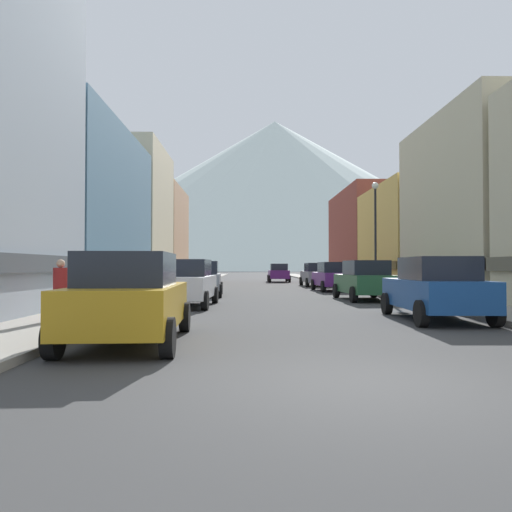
# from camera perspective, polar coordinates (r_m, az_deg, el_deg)

# --- Properties ---
(ground_plane) EXTENTS (400.00, 400.00, 0.00)m
(ground_plane) POSITION_cam_1_polar(r_m,az_deg,el_deg) (6.53, 12.73, -14.61)
(ground_plane) COLOR #393939
(sidewalk_left) EXTENTS (2.50, 100.00, 0.15)m
(sidewalk_left) POSITION_cam_1_polar(r_m,az_deg,el_deg) (41.47, -7.67, -3.21)
(sidewalk_left) COLOR gray
(sidewalk_left) RESTS_ON ground
(sidewalk_right) EXTENTS (2.50, 100.00, 0.15)m
(sidewalk_right) POSITION_cam_1_polar(r_m,az_deg,el_deg) (41.92, 9.59, -3.18)
(sidewalk_right) COLOR gray
(sidewalk_right) RESTS_ON ground
(storefront_left_1) EXTENTS (6.93, 12.24, 8.44)m
(storefront_left_1) POSITION_cam_1_polar(r_m,az_deg,el_deg) (26.25, -21.91, 4.44)
(storefront_left_1) COLOR slate
(storefront_left_1) RESTS_ON ground
(storefront_left_2) EXTENTS (7.02, 8.89, 10.10)m
(storefront_left_2) POSITION_cam_1_polar(r_m,az_deg,el_deg) (36.78, -15.86, 4.07)
(storefront_left_2) COLOR beige
(storefront_left_2) RESTS_ON ground
(storefront_left_3) EXTENTS (7.60, 10.11, 8.75)m
(storefront_left_3) POSITION_cam_1_polar(r_m,az_deg,el_deg) (46.33, -13.10, 2.15)
(storefront_left_3) COLOR tan
(storefront_left_3) RESTS_ON ground
(storefront_right_1) EXTENTS (6.58, 10.11, 8.82)m
(storefront_right_1) POSITION_cam_1_polar(r_m,az_deg,el_deg) (26.51, 26.30, 4.83)
(storefront_right_1) COLOR beige
(storefront_right_1) RESTS_ON ground
(storefront_right_2) EXTENTS (6.31, 10.63, 7.14)m
(storefront_right_2) POSITION_cam_1_polar(r_m,az_deg,el_deg) (36.21, 18.30, 1.88)
(storefront_right_2) COLOR #D8B259
(storefront_right_2) RESTS_ON ground
(storefront_right_3) EXTENTS (9.05, 13.75, 8.71)m
(storefront_right_3) POSITION_cam_1_polar(r_m,az_deg,el_deg) (48.44, 14.96, 1.99)
(storefront_right_3) COLOR brown
(storefront_right_3) RESTS_ON ground
(car_left_0) EXTENTS (2.23, 4.47, 1.78)m
(car_left_0) POSITION_cam_1_polar(r_m,az_deg,el_deg) (9.90, -14.50, -4.75)
(car_left_0) COLOR #B28419
(car_left_0) RESTS_ON ground
(car_left_1) EXTENTS (2.22, 4.47, 1.78)m
(car_left_1) POSITION_cam_1_polar(r_m,az_deg,el_deg) (18.71, -8.12, -3.10)
(car_left_1) COLOR silver
(car_left_1) RESTS_ON ground
(car_left_2) EXTENTS (2.21, 4.47, 1.78)m
(car_left_2) POSITION_cam_1_polar(r_m,az_deg,el_deg) (25.14, -6.32, -2.62)
(car_left_2) COLOR slate
(car_left_2) RESTS_ON ground
(car_right_0) EXTENTS (2.17, 4.45, 1.78)m
(car_right_0) POSITION_cam_1_polar(r_m,az_deg,el_deg) (14.63, 20.22, -3.56)
(car_right_0) COLOR #19478C
(car_right_0) RESTS_ON ground
(car_right_1) EXTENTS (2.20, 4.46, 1.78)m
(car_right_1) POSITION_cam_1_polar(r_m,az_deg,el_deg) (22.48, 12.60, -2.77)
(car_right_1) COLOR #265933
(car_right_1) RESTS_ON ground
(car_right_2) EXTENTS (2.22, 4.47, 1.78)m
(car_right_2) POSITION_cam_1_polar(r_m,az_deg,el_deg) (30.37, 8.99, -2.37)
(car_right_2) COLOR #591E72
(car_right_2) RESTS_ON ground
(car_right_3) EXTENTS (2.16, 4.44, 1.78)m
(car_right_3) POSITION_cam_1_polar(r_m,az_deg,el_deg) (37.50, 7.06, -2.16)
(car_right_3) COLOR slate
(car_right_3) RESTS_ON ground
(car_driving_0) EXTENTS (2.06, 4.40, 1.78)m
(car_driving_0) POSITION_cam_1_polar(r_m,az_deg,el_deg) (47.56, 2.66, -1.97)
(car_driving_0) COLOR #591E72
(car_driving_0) RESTS_ON ground
(potted_plant_0) EXTENTS (0.63, 0.63, 0.90)m
(potted_plant_0) POSITION_cam_1_polar(r_m,az_deg,el_deg) (25.49, 18.44, -3.14)
(potted_plant_0) COLOR brown
(potted_plant_0) RESTS_ON sidewalk_right
(pedestrian_0) EXTENTS (0.36, 0.36, 1.54)m
(pedestrian_0) POSITION_cam_1_polar(r_m,az_deg,el_deg) (13.37, -21.90, -3.96)
(pedestrian_0) COLOR maroon
(pedestrian_0) RESTS_ON sidewalk_left
(streetlamp_right) EXTENTS (0.36, 0.36, 5.86)m
(streetlamp_right) POSITION_cam_1_polar(r_m,az_deg,el_deg) (26.79, 13.79, 4.10)
(streetlamp_right) COLOR black
(streetlamp_right) RESTS_ON sidewalk_right
(mountain_backdrop) EXTENTS (256.18, 256.18, 81.40)m
(mountain_backdrop) POSITION_cam_1_polar(r_m,az_deg,el_deg) (269.49, 2.23, 7.14)
(mountain_backdrop) COLOR silver
(mountain_backdrop) RESTS_ON ground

